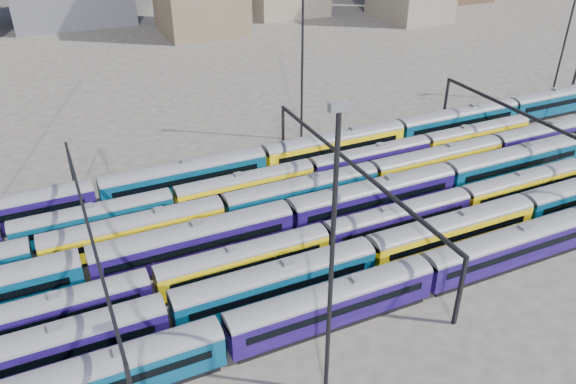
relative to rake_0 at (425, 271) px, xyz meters
name	(u,v)px	position (x,y,z in m)	size (l,w,h in m)	color
ground	(275,240)	(-9.98, 15.00, -2.76)	(500.00, 500.00, 0.00)	#3D3833
rake_0	(425,271)	(0.00, 0.00, 0.00)	(127.89, 3.12, 5.26)	black
rake_1	(452,229)	(7.33, 5.00, 0.02)	(107.29, 3.14, 5.30)	black
rake_2	(152,283)	(-25.40, 10.00, -0.28)	(115.43, 2.82, 4.73)	black
rake_3	(194,239)	(-19.64, 15.00, 0.19)	(113.77, 3.33, 5.62)	black
rake_4	(223,208)	(-14.62, 20.00, -0.06)	(125.35, 3.06, 5.15)	black
rake_5	(173,199)	(-19.38, 25.00, -0.31)	(113.71, 2.78, 4.66)	black
rake_6	(264,158)	(-5.21, 30.00, 0.15)	(134.83, 3.29, 5.55)	black
gantry_1	(89,232)	(-29.98, 15.00, 4.03)	(0.35, 40.35, 8.03)	black
gantry_2	(352,172)	(0.02, 15.00, 4.03)	(0.35, 40.35, 8.03)	black
gantry_3	(541,129)	(30.02, 15.00, 4.03)	(0.35, 40.35, 8.03)	black
mast_2	(332,256)	(-14.98, -7.00, 11.21)	(1.40, 0.50, 25.60)	black
mast_3	(302,54)	(5.02, 39.00, 11.21)	(1.40, 0.50, 25.60)	black
mast_5	(569,26)	(55.02, 35.00, 11.21)	(1.40, 0.50, 25.60)	black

